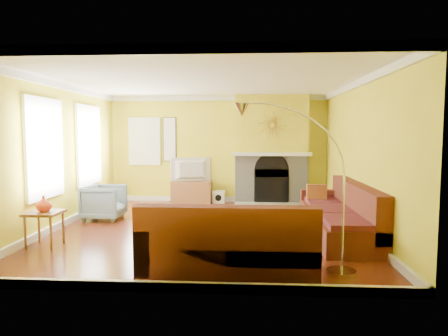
# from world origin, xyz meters

# --- Properties ---
(floor) EXTENTS (5.50, 6.00, 0.02)m
(floor) POSITION_xyz_m (0.00, 0.00, -0.01)
(floor) COLOR maroon
(floor) RESTS_ON ground
(ceiling) EXTENTS (5.50, 6.00, 0.02)m
(ceiling) POSITION_xyz_m (0.00, 0.00, 2.71)
(ceiling) COLOR white
(ceiling) RESTS_ON ground
(wall_back) EXTENTS (5.50, 0.02, 2.70)m
(wall_back) POSITION_xyz_m (0.00, 3.01, 1.35)
(wall_back) COLOR yellow
(wall_back) RESTS_ON ground
(wall_front) EXTENTS (5.50, 0.02, 2.70)m
(wall_front) POSITION_xyz_m (0.00, -3.01, 1.35)
(wall_front) COLOR yellow
(wall_front) RESTS_ON ground
(wall_left) EXTENTS (0.02, 6.00, 2.70)m
(wall_left) POSITION_xyz_m (-2.76, 0.00, 1.35)
(wall_left) COLOR yellow
(wall_left) RESTS_ON ground
(wall_right) EXTENTS (0.02, 6.00, 2.70)m
(wall_right) POSITION_xyz_m (2.76, 0.00, 1.35)
(wall_right) COLOR yellow
(wall_right) RESTS_ON ground
(baseboard) EXTENTS (5.50, 6.00, 0.12)m
(baseboard) POSITION_xyz_m (0.00, 0.00, 0.06)
(baseboard) COLOR white
(baseboard) RESTS_ON floor
(crown_molding) EXTENTS (5.50, 6.00, 0.12)m
(crown_molding) POSITION_xyz_m (0.00, 0.00, 2.64)
(crown_molding) COLOR white
(crown_molding) RESTS_ON ceiling
(window_left_near) EXTENTS (0.06, 1.22, 1.72)m
(window_left_near) POSITION_xyz_m (-2.72, 1.30, 1.50)
(window_left_near) COLOR white
(window_left_near) RESTS_ON wall_left
(window_left_far) EXTENTS (0.06, 1.22, 1.72)m
(window_left_far) POSITION_xyz_m (-2.72, -0.60, 1.50)
(window_left_far) COLOR white
(window_left_far) RESTS_ON wall_left
(window_back) EXTENTS (0.82, 0.06, 1.22)m
(window_back) POSITION_xyz_m (-1.90, 2.96, 1.55)
(window_back) COLOR white
(window_back) RESTS_ON wall_back
(wall_art) EXTENTS (0.34, 0.04, 1.14)m
(wall_art) POSITION_xyz_m (-1.25, 2.97, 1.60)
(wall_art) COLOR white
(wall_art) RESTS_ON wall_back
(fireplace) EXTENTS (1.80, 0.40, 2.70)m
(fireplace) POSITION_xyz_m (1.35, 2.80, 1.35)
(fireplace) COLOR gray
(fireplace) RESTS_ON floor
(mantel) EXTENTS (1.92, 0.22, 0.08)m
(mantel) POSITION_xyz_m (1.35, 2.56, 1.25)
(mantel) COLOR white
(mantel) RESTS_ON fireplace
(hearth) EXTENTS (1.80, 0.70, 0.06)m
(hearth) POSITION_xyz_m (1.35, 2.25, 0.03)
(hearth) COLOR gray
(hearth) RESTS_ON floor
(sunburst) EXTENTS (0.70, 0.04, 0.70)m
(sunburst) POSITION_xyz_m (1.35, 2.57, 1.95)
(sunburst) COLOR olive
(sunburst) RESTS_ON fireplace
(rug) EXTENTS (2.40, 1.80, 0.02)m
(rug) POSITION_xyz_m (0.29, -0.18, 0.01)
(rug) COLOR beige
(rug) RESTS_ON floor
(sectional_sofa) EXTENTS (3.33, 3.74, 0.90)m
(sectional_sofa) POSITION_xyz_m (1.08, -0.83, 0.45)
(sectional_sofa) COLOR #59241C
(sectional_sofa) RESTS_ON floor
(coffee_table) EXTENTS (1.00, 1.00, 0.40)m
(coffee_table) POSITION_xyz_m (0.74, -0.18, 0.20)
(coffee_table) COLOR white
(coffee_table) RESTS_ON floor
(media_console) EXTENTS (1.00, 0.45, 0.55)m
(media_console) POSITION_xyz_m (-0.65, 2.71, 0.28)
(media_console) COLOR brown
(media_console) RESTS_ON floor
(tv) EXTENTS (1.01, 0.48, 0.59)m
(tv) POSITION_xyz_m (-0.65, 2.71, 0.84)
(tv) COLOR black
(tv) RESTS_ON media_console
(subwoofer) EXTENTS (0.30, 0.30, 0.30)m
(subwoofer) POSITION_xyz_m (0.03, 2.76, 0.15)
(subwoofer) COLOR white
(subwoofer) RESTS_ON floor
(armchair) EXTENTS (0.78, 0.76, 0.71)m
(armchair) POSITION_xyz_m (-2.16, 0.67, 0.35)
(armchair) COLOR slate
(armchair) RESTS_ON floor
(side_table) EXTENTS (0.50, 0.50, 0.55)m
(side_table) POSITION_xyz_m (-2.38, -1.31, 0.28)
(side_table) COLOR brown
(side_table) RESTS_ON floor
(vase) EXTENTS (0.24, 0.24, 0.25)m
(vase) POSITION_xyz_m (-2.38, -1.31, 0.67)
(vase) COLOR #ED4A28
(vase) RESTS_ON side_table
(book) EXTENTS (0.26, 0.31, 0.03)m
(book) POSITION_xyz_m (0.59, -0.08, 0.41)
(book) COLOR white
(book) RESTS_ON coffee_table
(arc_lamp) EXTENTS (1.35, 0.36, 2.12)m
(arc_lamp) POSITION_xyz_m (1.36, -2.30, 1.06)
(arc_lamp) COLOR silver
(arc_lamp) RESTS_ON floor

